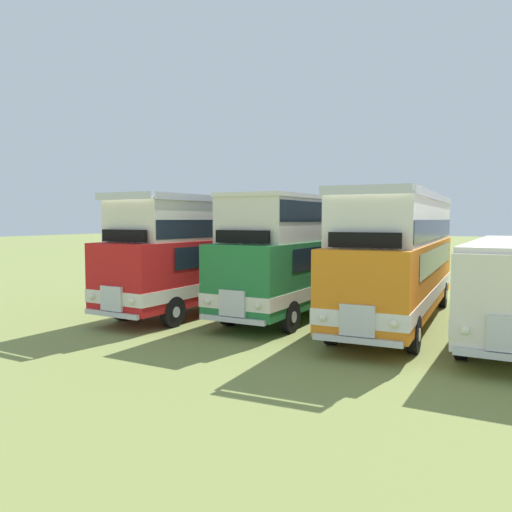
% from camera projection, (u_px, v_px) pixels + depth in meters
% --- Properties ---
extents(bus_first_in_row, '(2.89, 10.99, 4.52)m').
position_uv_depth(bus_first_in_row, '(212.00, 250.00, 21.00)').
color(bus_first_in_row, red).
rests_on(bus_first_in_row, ground).
extents(bus_second_in_row, '(2.70, 9.73, 4.49)m').
position_uv_depth(bus_second_in_row, '(300.00, 250.00, 19.61)').
color(bus_second_in_row, '#237538').
rests_on(bus_second_in_row, ground).
extents(bus_third_in_row, '(3.17, 11.74, 4.52)m').
position_uv_depth(bus_third_in_row, '(399.00, 255.00, 18.01)').
color(bus_third_in_row, orange).
rests_on(bus_third_in_row, ground).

